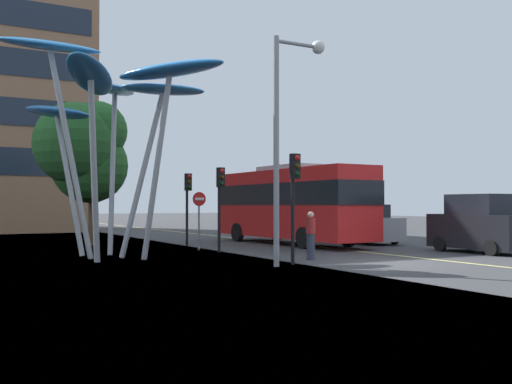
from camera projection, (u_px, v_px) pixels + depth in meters
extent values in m
cube|color=#38383A|center=(395.00, 264.00, 19.78)|extent=(120.00, 240.00, 0.10)
cube|color=gray|center=(51.00, 285.00, 14.47)|extent=(16.00, 240.00, 0.05)
cube|color=#E0D666|center=(438.00, 260.00, 20.73)|extent=(0.16, 144.00, 0.01)
cube|color=red|center=(291.00, 204.00, 29.21)|extent=(2.73, 10.59, 3.28)
cube|color=black|center=(291.00, 194.00, 29.22)|extent=(2.76, 10.69, 1.05)
cube|color=yellow|center=(240.00, 180.00, 33.73)|extent=(1.35, 0.14, 0.36)
cube|color=#B2B2B7|center=(291.00, 168.00, 29.25)|extent=(1.94, 3.73, 0.24)
cylinder|color=black|center=(277.00, 231.00, 32.62)|extent=(0.31, 0.97, 0.96)
cylinder|color=black|center=(238.00, 232.00, 31.38)|extent=(0.31, 0.97, 0.96)
cylinder|color=black|center=(348.00, 236.00, 27.30)|extent=(0.31, 0.97, 0.96)
cylinder|color=black|center=(304.00, 238.00, 26.06)|extent=(0.31, 0.97, 0.96)
cylinder|color=#9EA0A5|center=(143.00, 172.00, 21.91)|extent=(1.72, 0.49, 6.31)
ellipsoid|color=#4299E0|center=(164.00, 89.00, 22.22)|extent=(3.31, 1.83, 0.38)
cylinder|color=#9EA0A5|center=(113.00, 169.00, 23.60)|extent=(0.86, 1.89, 6.75)
ellipsoid|color=#388EDB|center=(115.00, 90.00, 24.54)|extent=(2.95, 4.54, 0.92)
cylinder|color=#9EA0A5|center=(69.00, 182.00, 22.86)|extent=(0.96, 1.82, 5.65)
ellipsoid|color=#2D7FD1|center=(56.00, 112.00, 23.44)|extent=(2.82, 4.13, 1.13)
cylinder|color=#9EA0A5|center=(70.00, 153.00, 21.05)|extent=(1.67, 0.44, 7.58)
ellipsoid|color=#388EDB|center=(49.00, 46.00, 20.88)|extent=(3.77, 2.15, 0.76)
cylinder|color=#9EA0A5|center=(94.00, 171.00, 19.42)|extent=(0.76, 1.25, 6.10)
ellipsoid|color=#388EDB|center=(91.00, 76.00, 18.94)|extent=(2.75, 3.93, 1.00)
cylinder|color=#9EA0A5|center=(157.00, 165.00, 20.82)|extent=(0.96, 1.04, 6.68)
ellipsoid|color=#2D7FD1|center=(170.00, 70.00, 20.72)|extent=(3.82, 4.00, 0.80)
cylinder|color=black|center=(293.00, 209.00, 19.15)|extent=(0.12, 0.12, 3.57)
cube|color=black|center=(295.00, 166.00, 19.06)|extent=(0.28, 0.24, 0.80)
sphere|color=red|center=(297.00, 158.00, 18.95)|extent=(0.18, 0.18, 0.18)
sphere|color=#3A2707|center=(297.00, 166.00, 18.95)|extent=(0.18, 0.18, 0.18)
sphere|color=black|center=(297.00, 174.00, 18.94)|extent=(0.18, 0.18, 0.18)
cylinder|color=black|center=(219.00, 210.00, 24.10)|extent=(0.12, 0.12, 3.44)
cube|color=black|center=(221.00, 177.00, 24.00)|extent=(0.28, 0.24, 0.80)
sphere|color=red|center=(222.00, 171.00, 23.89)|extent=(0.18, 0.18, 0.18)
sphere|color=#3A2707|center=(222.00, 177.00, 23.89)|extent=(0.18, 0.18, 0.18)
sphere|color=black|center=(222.00, 184.00, 23.88)|extent=(0.18, 0.18, 0.18)
cylinder|color=black|center=(187.00, 210.00, 27.73)|extent=(0.12, 0.12, 3.40)
cube|color=black|center=(188.00, 182.00, 27.64)|extent=(0.28, 0.24, 0.80)
sphere|color=red|center=(189.00, 176.00, 27.53)|extent=(0.18, 0.18, 0.18)
sphere|color=#3A2707|center=(189.00, 182.00, 27.52)|extent=(0.18, 0.18, 0.18)
sphere|color=black|center=(189.00, 188.00, 27.52)|extent=(0.18, 0.18, 0.18)
cube|color=black|center=(480.00, 231.00, 23.94)|extent=(1.76, 4.14, 1.37)
cube|color=black|center=(480.00, 204.00, 23.96)|extent=(1.62, 2.28, 0.81)
cylinder|color=black|center=(470.00, 243.00, 25.47)|extent=(0.20, 0.60, 0.60)
cylinder|color=black|center=(440.00, 244.00, 24.62)|extent=(0.20, 0.60, 0.60)
cylinder|color=black|center=(491.00, 248.00, 22.37)|extent=(0.20, 0.60, 0.60)
cube|color=gray|center=(361.00, 228.00, 29.90)|extent=(1.85, 4.58, 1.12)
cube|color=black|center=(361.00, 211.00, 29.92)|extent=(1.70, 2.52, 0.65)
cylinder|color=black|center=(358.00, 236.00, 31.58)|extent=(0.20, 0.60, 0.60)
cylinder|color=black|center=(330.00, 236.00, 30.69)|extent=(0.20, 0.60, 0.60)
cylinder|color=black|center=(394.00, 238.00, 29.10)|extent=(0.20, 0.60, 0.60)
cylinder|color=black|center=(365.00, 239.00, 28.21)|extent=(0.20, 0.60, 0.60)
cube|color=silver|center=(297.00, 224.00, 35.79)|extent=(1.82, 4.50, 1.18)
cube|color=black|center=(297.00, 209.00, 35.81)|extent=(1.67, 2.47, 0.71)
cylinder|color=black|center=(297.00, 231.00, 37.44)|extent=(0.20, 0.60, 0.60)
cylinder|color=black|center=(272.00, 231.00, 36.56)|extent=(0.20, 0.60, 0.60)
cylinder|color=black|center=(323.00, 233.00, 34.99)|extent=(0.20, 0.60, 0.60)
cylinder|color=black|center=(297.00, 233.00, 34.12)|extent=(0.20, 0.60, 0.60)
cylinder|color=gray|center=(276.00, 151.00, 18.56)|extent=(0.18, 0.18, 7.24)
cylinder|color=gray|center=(298.00, 44.00, 19.02)|extent=(1.60, 0.12, 0.12)
sphere|color=silver|center=(318.00, 47.00, 19.40)|extent=(0.44, 0.44, 0.44)
cylinder|color=brown|center=(93.00, 214.00, 28.51)|extent=(0.43, 0.43, 2.98)
sphere|color=#286028|center=(98.00, 131.00, 28.09)|extent=(2.79, 2.79, 2.79)
sphere|color=#286028|center=(90.00, 165.00, 28.28)|extent=(3.61, 3.61, 3.61)
sphere|color=#286028|center=(75.00, 144.00, 27.57)|extent=(3.87, 3.87, 3.87)
cylinder|color=brown|center=(34.00, 205.00, 44.70)|extent=(0.33, 0.33, 3.88)
sphere|color=#2D6B2D|center=(37.00, 163.00, 44.51)|extent=(3.60, 3.60, 3.60)
sphere|color=#2D6B2D|center=(44.00, 150.00, 45.70)|extent=(2.82, 2.82, 2.82)
sphere|color=#2D6B2D|center=(45.00, 154.00, 44.70)|extent=(3.37, 3.37, 3.37)
sphere|color=#2D6B2D|center=(36.00, 162.00, 45.51)|extent=(2.45, 2.45, 2.45)
cylinder|color=#2D3342|center=(311.00, 247.00, 20.74)|extent=(0.29, 0.29, 0.92)
cylinder|color=maroon|center=(311.00, 226.00, 20.75)|extent=(0.34, 0.34, 0.56)
sphere|color=beige|center=(311.00, 215.00, 20.76)|extent=(0.22, 0.22, 0.22)
cylinder|color=gray|center=(199.00, 221.00, 25.34)|extent=(0.08, 0.08, 2.48)
cylinder|color=red|center=(199.00, 199.00, 25.33)|extent=(0.60, 0.03, 0.60)
cube|color=white|center=(200.00, 199.00, 25.30)|extent=(0.40, 0.04, 0.11)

